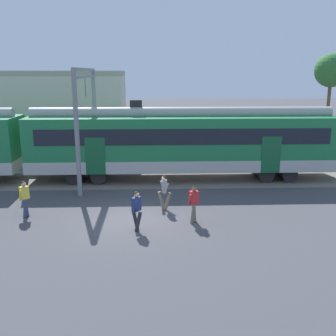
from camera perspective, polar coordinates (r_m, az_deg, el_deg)
ground_plane at (r=17.33m, az=-5.40°, el=-7.67°), size 160.00×160.00×0.00m
commuter_train at (r=24.35m, az=-18.40°, el=3.46°), size 38.05×3.07×4.73m
pedestrian_yellow at (r=18.52m, az=-20.15°, el=-3.81°), size 0.50×0.68×1.67m
pedestrian_navy at (r=16.00m, az=-4.59°, el=-5.83°), size 0.51×0.67×1.67m
pedestrian_grey at (r=18.34m, az=-0.54°, el=-3.20°), size 0.64×0.53×1.67m
pedestrian_red at (r=16.80m, az=3.72°, el=-4.75°), size 0.53×0.71×1.67m
catenary_gantry at (r=23.44m, az=-11.78°, el=8.58°), size 0.24×6.64×6.53m
background_building at (r=33.84m, az=-22.31°, el=7.48°), size 18.41×5.00×9.20m
street_tree_right at (r=40.41m, az=22.63°, el=12.86°), size 3.10×3.10×8.01m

